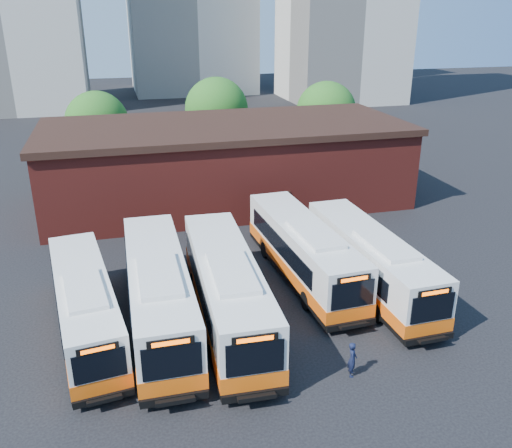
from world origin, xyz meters
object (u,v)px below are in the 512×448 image
object	(u,v)px
bus_farwest	(85,307)
transit_worker	(352,359)
bus_west	(159,295)
bus_mideast	(303,253)
bus_east	(370,263)
bus_midwest	(227,292)

from	to	relation	value
bus_farwest	transit_worker	distance (m)	12.78
bus_west	transit_worker	bearing A→B (deg)	-39.01
bus_mideast	transit_worker	size ratio (longest dim) A/B	8.01
bus_farwest	bus_east	distance (m)	15.32
bus_mideast	bus_east	xyz separation A→B (m)	(3.18, -2.14, -0.03)
bus_west	bus_mideast	xyz separation A→B (m)	(8.60, 2.98, -0.06)
bus_west	bus_mideast	bearing A→B (deg)	19.48
bus_mideast	bus_east	bearing A→B (deg)	-36.95
bus_farwest	bus_east	bearing A→B (deg)	-4.57
bus_midwest	bus_east	distance (m)	8.58
bus_west	bus_midwest	size ratio (longest dim) A/B	0.99
bus_farwest	bus_mideast	bearing A→B (deg)	6.12
bus_east	transit_worker	size ratio (longest dim) A/B	7.83
bus_mideast	bus_farwest	bearing A→B (deg)	-169.22
bus_west	bus_east	xyz separation A→B (m)	(11.79, 0.84, -0.10)
bus_east	bus_midwest	bearing A→B (deg)	-172.24
bus_midwest	bus_east	xyz separation A→B (m)	(8.46, 1.41, -0.10)
bus_west	transit_worker	world-z (taller)	bus_west
bus_farwest	transit_worker	size ratio (longest dim) A/B	7.39
bus_farwest	bus_west	xyz separation A→B (m)	(3.51, -0.00, 0.20)
bus_midwest	bus_mideast	xyz separation A→B (m)	(5.28, 3.55, -0.07)
bus_midwest	bus_east	size ratio (longest dim) A/B	1.07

